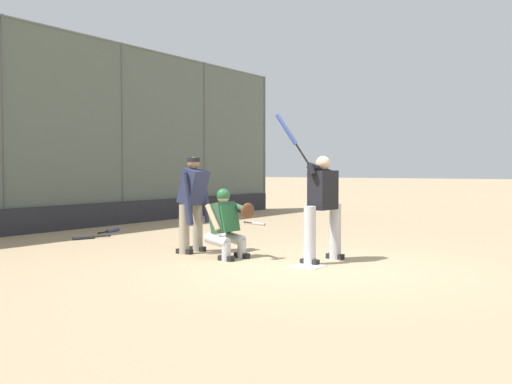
{
  "coord_description": "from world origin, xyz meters",
  "views": [
    {
      "loc": [
        7.55,
        4.1,
        1.41
      ],
      "look_at": [
        -0.16,
        -1.0,
        1.05
      ],
      "focal_mm": 42.0,
      "sensor_mm": 36.0,
      "label": 1
    }
  ],
  "objects": [
    {
      "name": "bleachers_beyond",
      "position": [
        -1.9,
        -9.38,
        0.38
      ],
      "size": [
        14.15,
        1.95,
        1.16
      ],
      "color": "slate",
      "rests_on": "ground_plane"
    },
    {
      "name": "spare_bat_by_padding",
      "position": [
        -0.52,
        -5.31,
        0.03
      ],
      "size": [
        0.8,
        0.26,
        0.07
      ],
      "rotation": [
        0.0,
        0.0,
        6.02
      ],
      "color": "black",
      "rests_on": "ground_plane"
    },
    {
      "name": "umpire_home",
      "position": [
        -0.21,
        -2.3,
        0.86
      ],
      "size": [
        0.65,
        0.42,
        1.61
      ],
      "rotation": [
        0.0,
        0.0,
        0.06
      ],
      "color": "gray",
      "rests_on": "ground_plane"
    },
    {
      "name": "padding_wall",
      "position": [
        0.0,
        -7.13,
        0.28
      ],
      "size": [
        19.8,
        0.18,
        0.56
      ],
      "primitive_type": "cube",
      "color": "#28282D",
      "rests_on": "ground_plane"
    },
    {
      "name": "batter_at_plate",
      "position": [
        -0.53,
        -0.04,
        0.88
      ],
      "size": [
        1.01,
        0.71,
        2.23
      ],
      "rotation": [
        0.0,
        0.0,
        -0.08
      ],
      "color": "#B7B7BC",
      "rests_on": "ground_plane"
    },
    {
      "name": "spare_bat_first_base_side",
      "position": [
        -4.98,
        -4.17,
        0.03
      ],
      "size": [
        0.33,
        0.83,
        0.07
      ],
      "rotation": [
        0.0,
        0.0,
        1.23
      ],
      "color": "black",
      "rests_on": "ground_plane"
    },
    {
      "name": "ground_plane",
      "position": [
        0.0,
        0.0,
        0.0
      ],
      "size": [
        160.0,
        160.0,
        0.0
      ],
      "primitive_type": "plane",
      "color": "tan"
    },
    {
      "name": "home_plate_marker",
      "position": [
        0.0,
        0.0,
        0.01
      ],
      "size": [
        0.43,
        0.43,
        0.01
      ],
      "primitive_type": "cube",
      "color": "white",
      "rests_on": "ground_plane"
    },
    {
      "name": "spare_bat_near_backstop",
      "position": [
        -1.73,
        -5.9,
        0.03
      ],
      "size": [
        0.83,
        0.29,
        0.07
      ],
      "rotation": [
        0.0,
        0.0,
        3.42
      ],
      "color": "black",
      "rests_on": "ground_plane"
    },
    {
      "name": "backstop_fence",
      "position": [
        -0.0,
        -7.23,
        2.4
      ],
      "size": [
        20.29,
        0.08,
        4.62
      ],
      "color": "#515651",
      "rests_on": "ground_plane"
    },
    {
      "name": "catcher_behind_plate",
      "position": [
        0.01,
        -1.43,
        0.57
      ],
      "size": [
        0.59,
        0.71,
        1.1
      ],
      "rotation": [
        0.0,
        0.0,
        -0.08
      ],
      "color": "#B7B7BC",
      "rests_on": "ground_plane"
    }
  ]
}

